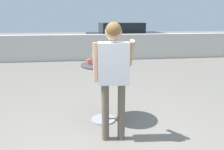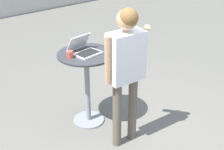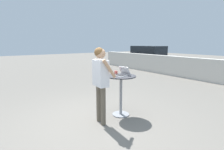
{
  "view_description": "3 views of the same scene",
  "coord_description": "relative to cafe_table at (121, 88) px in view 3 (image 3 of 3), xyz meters",
  "views": [
    {
      "loc": [
        -0.36,
        -2.87,
        1.81
      ],
      "look_at": [
        0.09,
        0.38,
        0.94
      ],
      "focal_mm": 35.0,
      "sensor_mm": 36.0,
      "label": 1
    },
    {
      "loc": [
        -2.15,
        -2.27,
        2.59
      ],
      "look_at": [
        0.01,
        0.28,
        0.9
      ],
      "focal_mm": 50.0,
      "sensor_mm": 36.0,
      "label": 2
    },
    {
      "loc": [
        3.33,
        -1.94,
        1.86
      ],
      "look_at": [
        0.22,
        0.3,
        1.14
      ],
      "focal_mm": 28.0,
      "sensor_mm": 36.0,
      "label": 3
    }
  ],
  "objects": [
    {
      "name": "pavement_kerb",
      "position": [
        0.02,
        5.88,
        -0.17
      ],
      "size": [
        17.8,
        0.35,
        1.1
      ],
      "color": "beige",
      "rests_on": "ground_plane"
    },
    {
      "name": "coffee_mug",
      "position": [
        -0.23,
        0.02,
        0.37
      ],
      "size": [
        0.12,
        0.08,
        0.09
      ],
      "color": "#C14C42",
      "rests_on": "cafe_table"
    },
    {
      "name": "laptop",
      "position": [
        -0.01,
        0.02,
        0.37
      ],
      "size": [
        0.36,
        0.39,
        0.22
      ],
      "color": "silver",
      "rests_on": "cafe_table"
    },
    {
      "name": "parked_car_near_street",
      "position": [
        -6.05,
        7.39,
        0.09
      ],
      "size": [
        4.45,
        1.93,
        1.6
      ],
      "color": "silver",
      "rests_on": "ground_plane"
    },
    {
      "name": "cafe_table",
      "position": [
        0.0,
        0.0,
        0.0
      ],
      "size": [
        0.75,
        0.75,
        1.04
      ],
      "color": "gray",
      "rests_on": "ground_plane"
    },
    {
      "name": "standing_person",
      "position": [
        0.09,
        -0.66,
        0.41
      ],
      "size": [
        0.6,
        0.36,
        1.75
      ],
      "color": "brown",
      "rests_on": "ground_plane"
    },
    {
      "name": "ground_plane",
      "position": [
        0.02,
        -0.75,
        -0.72
      ],
      "size": [
        50.0,
        50.0,
        0.0
      ],
      "primitive_type": "plane",
      "color": "slate"
    }
  ]
}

